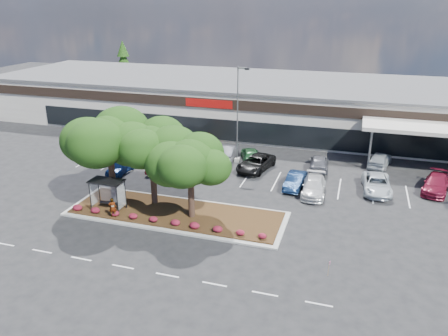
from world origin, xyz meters
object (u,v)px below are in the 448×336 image
(car_0, at_px, (121,166))
(car_1, at_px, (162,163))
(light_pole, at_px, (238,121))
(survey_stake, at_px, (329,267))

(car_0, relative_size, car_1, 0.88)
(light_pole, height_order, car_1, light_pole)
(survey_stake, xyz_separation_m, car_0, (-21.78, 12.10, -0.00))
(car_0, bearing_deg, survey_stake, -26.28)
(survey_stake, bearing_deg, car_0, 150.95)
(light_pole, bearing_deg, survey_stake, -58.94)
(light_pole, relative_size, survey_stake, 9.57)
(light_pole, bearing_deg, car_0, -148.17)
(car_0, xyz_separation_m, car_1, (3.72, 1.85, 0.06))
(survey_stake, xyz_separation_m, car_1, (-18.06, 13.95, 0.06))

